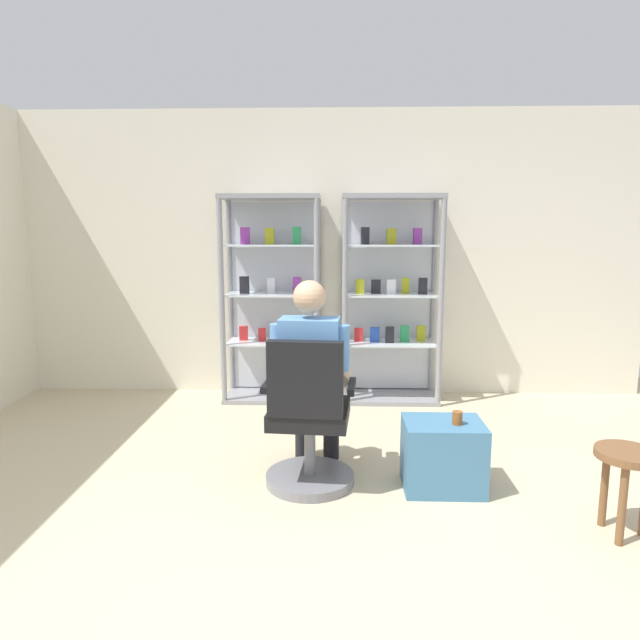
% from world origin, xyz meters
% --- Properties ---
extents(ground_plane, '(7.20, 7.20, 0.00)m').
position_xyz_m(ground_plane, '(0.00, 0.00, 0.00)').
color(ground_plane, '#C6B793').
extents(back_wall, '(6.00, 0.10, 2.70)m').
position_xyz_m(back_wall, '(0.00, 3.00, 1.35)').
color(back_wall, silver).
rests_on(back_wall, ground).
extents(display_cabinet_left, '(0.90, 0.45, 1.90)m').
position_xyz_m(display_cabinet_left, '(-0.55, 2.76, 0.96)').
color(display_cabinet_left, gray).
rests_on(display_cabinet_left, ground).
extents(display_cabinet_right, '(0.90, 0.45, 1.90)m').
position_xyz_m(display_cabinet_right, '(0.55, 2.76, 0.96)').
color(display_cabinet_right, gray).
rests_on(display_cabinet_right, ground).
extents(office_chair, '(0.58, 0.56, 0.96)m').
position_xyz_m(office_chair, '(-0.11, 0.87, 0.39)').
color(office_chair, slate).
rests_on(office_chair, ground).
extents(seated_shopkeeper, '(0.51, 0.58, 1.29)m').
position_xyz_m(seated_shopkeeper, '(-0.10, 1.04, 0.71)').
color(seated_shopkeeper, black).
rests_on(seated_shopkeeper, ground).
extents(storage_crate, '(0.48, 0.37, 0.43)m').
position_xyz_m(storage_crate, '(0.72, 0.89, 0.21)').
color(storage_crate, teal).
rests_on(storage_crate, ground).
extents(tea_glass, '(0.06, 0.06, 0.08)m').
position_xyz_m(tea_glass, '(0.79, 0.85, 0.47)').
color(tea_glass, brown).
rests_on(tea_glass, storage_crate).
extents(wooden_stool, '(0.32, 0.32, 0.47)m').
position_xyz_m(wooden_stool, '(1.56, 0.38, 0.37)').
color(wooden_stool, brown).
rests_on(wooden_stool, ground).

